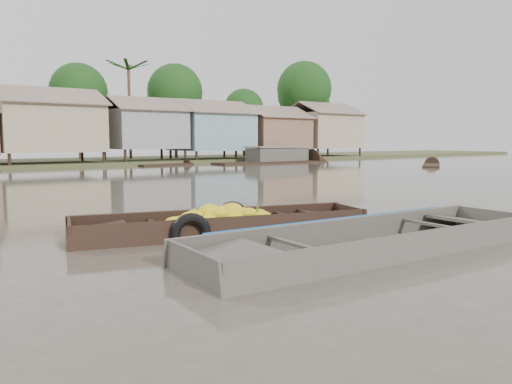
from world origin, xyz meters
TOP-DOWN VIEW (x-y plane):
  - ground at (0.00, 0.00)m, footprint 120.00×120.00m
  - riverbank at (3.03, 31.86)m, footprint 120.00×12.47m
  - banana_boat at (-1.32, 1.65)m, footprint 5.98×2.89m
  - viewer_boat at (-0.01, -1.13)m, footprint 6.94×2.19m
  - distant_boats at (12.78, 24.18)m, footprint 45.67×15.17m

SIDE VIEW (x-z plane):
  - ground at x=0.00m, z-range 0.00..0.00m
  - viewer_boat at x=-0.01m, z-range -0.23..0.32m
  - banana_boat at x=-1.32m, z-range -0.23..0.57m
  - distant_boats at x=12.78m, z-range -0.47..0.90m
  - riverbank at x=3.03m, z-range -2.04..8.18m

